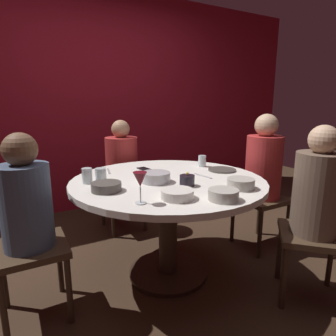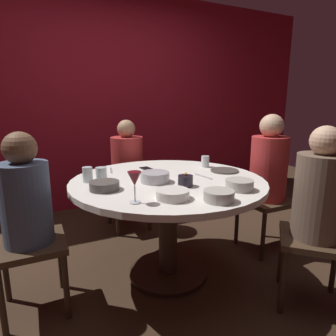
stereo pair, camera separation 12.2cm
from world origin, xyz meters
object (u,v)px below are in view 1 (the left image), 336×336
Objects in this scene: seated_diner_right at (263,167)px; candle_holder at (187,181)px; bowl_sauce_side at (241,184)px; bowl_rice_portion at (177,194)px; cup_near_candle at (87,176)px; cup_by_left_diner at (202,161)px; cell_phone at (145,169)px; bowl_small_white at (223,195)px; bowl_serving_large at (156,177)px; seated_diner_back at (122,163)px; cup_by_right_diner at (101,175)px; dining_table at (168,198)px; wine_glass at (140,181)px; seated_diner_left at (26,208)px; seated_diner_front_right at (317,196)px; dinner_plate at (222,170)px; bowl_salad_center at (106,187)px.

seated_diner_right is 12.21× the size of candle_holder.
bowl_sauce_side is 0.91× the size of bowl_rice_portion.
cup_near_candle is 0.99m from cup_by_left_diner.
cell_phone is (-0.05, 0.57, -0.03)m from candle_holder.
bowl_serving_large is at bearing 107.72° from bowl_small_white.
seated_diner_back reaches higher than cup_near_candle.
bowl_small_white is at bearing -56.43° from cup_by_right_diner.
seated_diner_right reaches higher than dining_table.
seated_diner_back is at bearing 74.18° from wine_glass.
seated_diner_left is at bearing 177.35° from bowl_serving_large.
seated_diner_back reaches higher than bowl_serving_large.
seated_diner_front_right reaches higher than wine_glass.
seated_diner_front_right reaches higher than candle_holder.
cup_by_left_diner is at bearing 103.75° from dinner_plate.
wine_glass reaches higher than cup_near_candle.
wine_glass is (-1.34, -0.39, 0.15)m from seated_diner_right.
bowl_rice_portion is at bearing 145.70° from bowl_small_white.
cell_phone reaches higher than dining_table.
seated_diner_left reaches higher than bowl_rice_portion.
bowl_salad_center is 0.25m from cup_by_right_diner.
dining_table is 6.89× the size of bowl_serving_large.
seated_diner_front_right is at bearing -32.95° from bowl_sauce_side.
candle_holder is 0.57m from cell_phone.
bowl_salad_center is at bearing -174.47° from bowl_serving_large.
seated_diner_right is at bearing -65.84° from seated_diner_front_right.
cup_by_left_diner is at bearing 31.30° from seated_diner_back.
seated_diner_front_right reaches higher than bowl_salad_center.
bowl_small_white reaches higher than bowl_salad_center.
bowl_small_white is 1.64× the size of cup_near_candle.
cup_near_candle is (-1.04, 0.15, 0.05)m from dinner_plate.
seated_diner_back is at bearing 80.07° from cell_phone.
cup_by_left_diner is (0.48, -0.13, 0.04)m from cell_phone.
dinner_plate is 1.18× the size of bowl_salad_center.
candle_holder is 0.52× the size of bowl_rice_portion.
seated_diner_right is 1.44m from bowl_salad_center.
cup_by_right_diner is at bearing 95.65° from wine_glass.
seated_diner_left is at bearing 151.68° from bowl_rice_portion.
cup_by_left_diner reaches higher than bowl_salad_center.
seated_diner_back is 5.11× the size of dinner_plate.
cup_by_right_diner is at bearing -29.04° from seated_diner_back.
bowl_rice_portion is 2.10× the size of cup_by_right_diner.
bowl_serving_large is 2.11× the size of cup_by_left_diner.
seated_diner_back is 1.19m from candle_holder.
seated_diner_right is 13.28× the size of cup_by_right_diner.
seated_diner_back reaches higher than bowl_salad_center.
seated_diner_front_right is (-0.26, -0.69, -0.02)m from seated_diner_right.
cup_by_left_diner reaches higher than bowl_rice_portion.
dining_table is 15.29× the size of cup_by_right_diner.
dinner_plate is 2.32× the size of cup_by_left_diner.
dining_table is 7.41× the size of bowl_salad_center.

